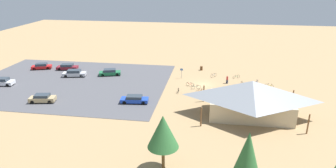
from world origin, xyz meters
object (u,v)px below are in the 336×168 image
object	(u,v)px
bicycle_white_yard_right	(277,92)
car_blue_aisle_side	(134,99)
lot_sign	(182,72)
pine_midwest	(163,132)
bicycle_blue_yard_left	(256,82)
car_silver_near_entry	(74,73)
car_maroon_second_row	(67,67)
bicycle_purple_near_porch	(256,89)
car_tan_mid_lot	(42,98)
car_green_inner_stall	(110,72)
bicycle_black_edge_north	(178,91)
bike_pavilion	(251,96)
bicycle_green_mid_cluster	(236,77)
bicycle_silver_near_sign	(213,75)
visitor_by_pavilion	(227,79)
bicycle_orange_lone_west	(200,91)
bicycle_red_trailside	(242,84)
bicycle_red_yard_center	(190,84)
car_white_by_curb	(2,82)
pine_mideast	(248,152)
car_red_far_end	(42,66)
trash_bin	(201,68)
bicycle_teal_edge_south	(196,87)
bicycle_yellow_lone_east	(269,86)

from	to	relation	value
bicycle_white_yard_right	car_blue_aisle_side	xyz separation A→B (m)	(24.45, 7.85, 0.31)
lot_sign	pine_midwest	distance (m)	31.46
lot_sign	bicycle_blue_yard_left	xyz separation A→B (m)	(-15.04, 1.22, -1.05)
bicycle_white_yard_right	lot_sign	bearing A→B (deg)	-18.76
car_silver_near_entry	bicycle_white_yard_right	bearing A→B (deg)	174.80
car_maroon_second_row	bicycle_purple_near_porch	bearing A→B (deg)	170.45
car_maroon_second_row	pine_midwest	bearing A→B (deg)	129.88
bicycle_white_yard_right	car_tan_mid_lot	world-z (taller)	car_tan_mid_lot
pine_midwest	car_green_inner_stall	world-z (taller)	pine_midwest
bicycle_black_edge_north	car_tan_mid_lot	xyz separation A→B (m)	(22.13, 7.98, 0.38)
bike_pavilion	bicycle_green_mid_cluster	world-z (taller)	bike_pavilion
bicycle_blue_yard_left	car_silver_near_entry	distance (m)	37.58
bicycle_silver_near_sign	visitor_by_pavilion	distance (m)	4.43
bicycle_orange_lone_west	car_green_inner_stall	size ratio (longest dim) A/B	0.30
car_tan_mid_lot	bicycle_red_trailside	bearing A→B (deg)	-158.93
bicycle_purple_near_porch	visitor_by_pavilion	xyz separation A→B (m)	(5.23, -3.20, 0.47)
bicycle_purple_near_porch	bicycle_red_yard_center	xyz separation A→B (m)	(12.35, -0.47, -0.02)
lot_sign	pine_midwest	xyz separation A→B (m)	(-1.45, 31.25, 3.29)
bicycle_purple_near_porch	bicycle_silver_near_sign	bearing A→B (deg)	-40.07
bicycle_green_mid_cluster	car_blue_aisle_side	bearing A→B (deg)	41.73
bike_pavilion	visitor_by_pavilion	size ratio (longest dim) A/B	8.98
bike_pavilion	bicycle_red_yard_center	size ratio (longest dim) A/B	8.91
car_blue_aisle_side	car_white_by_curb	size ratio (longest dim) A/B	1.03
bicycle_purple_near_porch	car_green_inner_stall	bearing A→B (deg)	-8.42
bicycle_black_edge_north	pine_mideast	bearing A→B (deg)	111.39
bicycle_green_mid_cluster	visitor_by_pavilion	size ratio (longest dim) A/B	0.92
bicycle_red_trailside	bicycle_red_yard_center	bearing A→B (deg)	8.55
bicycle_silver_near_sign	bicycle_black_edge_north	size ratio (longest dim) A/B	0.78
car_red_far_end	pine_mideast	bearing A→B (deg)	140.92
bicycle_purple_near_porch	car_silver_near_entry	world-z (taller)	car_silver_near_entry
trash_bin	bicycle_teal_edge_south	bearing A→B (deg)	87.86
lot_sign	bicycle_orange_lone_west	distance (m)	9.05
bicycle_red_yard_center	car_green_inner_stall	xyz separation A→B (m)	(17.51, -3.95, 0.37)
bicycle_purple_near_porch	pine_midwest	bearing A→B (deg)	63.56
lot_sign	car_blue_aisle_side	xyz separation A→B (m)	(6.37, 13.99, -0.72)
lot_sign	car_maroon_second_row	world-z (taller)	lot_sign
bicycle_yellow_lone_east	car_white_by_curb	bearing A→B (deg)	7.39
pine_midwest	car_silver_near_entry	distance (m)	37.68
car_white_by_curb	car_red_far_end	world-z (taller)	car_white_by_curb
bicycle_purple_near_porch	car_red_far_end	size ratio (longest dim) A/B	0.36
pine_mideast	bicycle_green_mid_cluster	world-z (taller)	pine_mideast
car_white_by_curb	car_green_inner_stall	bearing A→B (deg)	-154.04
bicycle_yellow_lone_east	car_silver_near_entry	xyz separation A→B (m)	(39.69, -0.57, 0.40)
bicycle_red_trailside	bicycle_orange_lone_west	world-z (taller)	bicycle_red_trailside
bicycle_purple_near_porch	car_blue_aisle_side	xyz separation A→B (m)	(20.90, 9.03, 0.31)
bicycle_orange_lone_west	bicycle_teal_edge_south	xyz separation A→B (m)	(0.87, -2.04, 0.00)
bicycle_white_yard_right	visitor_by_pavilion	bearing A→B (deg)	-26.55
bicycle_white_yard_right	car_green_inner_stall	distance (m)	33.88
pine_midwest	bicycle_black_edge_north	size ratio (longest dim) A/B	3.90
pine_mideast	car_silver_near_entry	world-z (taller)	pine_mideast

